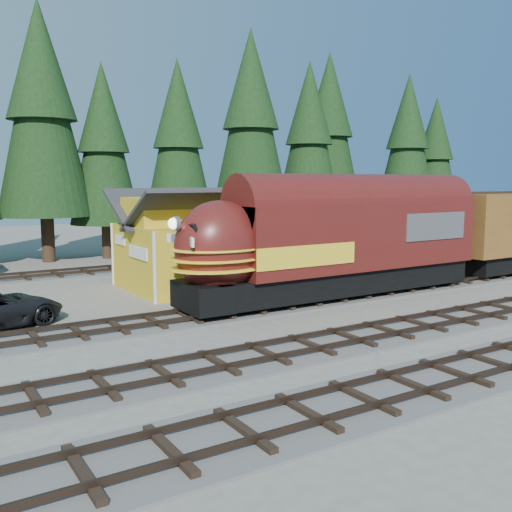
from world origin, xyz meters
TOP-DOWN VIEW (x-y plane):
  - ground at (0.00, 0.00)m, footprint 120.00×120.00m
  - track_siding at (10.00, 4.00)m, footprint 68.00×3.20m
  - track_spur at (-10.00, 18.00)m, footprint 32.00×3.20m
  - depot at (-0.00, 10.50)m, footprint 12.80×7.00m
  - conifer_backdrop at (4.98, 24.07)m, footprint 79.78×23.56m
  - locomotive at (1.42, 4.00)m, footprint 16.77×3.33m

SIDE VIEW (x-z plane):
  - ground at x=0.00m, z-range 0.00..0.00m
  - track_siding at x=10.00m, z-range -0.11..0.22m
  - track_spur at x=-10.00m, z-range -0.11..0.22m
  - locomotive at x=1.42m, z-range 0.37..4.93m
  - depot at x=0.00m, z-range 0.31..5.61m
  - conifer_backdrop at x=4.98m, z-range 1.91..17.86m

